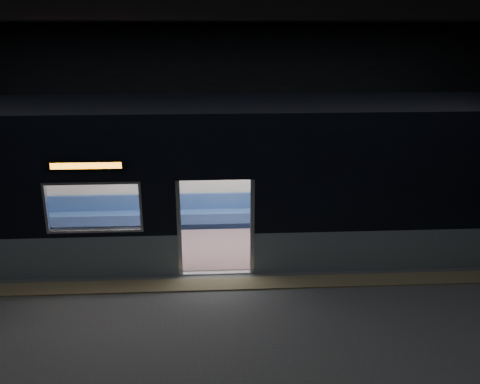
{
  "coord_description": "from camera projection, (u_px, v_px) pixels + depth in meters",
  "views": [
    {
      "loc": [
        -0.05,
        -8.5,
        4.92
      ],
      "look_at": [
        0.56,
        2.3,
        1.37
      ],
      "focal_mm": 38.0,
      "sensor_mm": 36.0,
      "label": 1
    }
  ],
  "objects": [
    {
      "name": "passenger",
      "position": [
        342.0,
        197.0,
        12.9
      ],
      "size": [
        0.37,
        0.63,
        1.31
      ],
      "rotation": [
        0.0,
        0.0,
        0.0
      ],
      "color": "black",
      "rests_on": "metro_car"
    },
    {
      "name": "transit_map",
      "position": [
        291.0,
        169.0,
        12.91
      ],
      "size": [
        0.94,
        0.03,
        0.61
      ],
      "primitive_type": "cube",
      "color": "white",
      "rests_on": "metro_car"
    },
    {
      "name": "handbag",
      "position": [
        343.0,
        204.0,
        12.74
      ],
      "size": [
        0.29,
        0.27,
        0.12
      ],
      "primitive_type": "cube",
      "rotation": [
        0.0,
        0.0,
        -0.36
      ],
      "color": "black",
      "rests_on": "passenger"
    },
    {
      "name": "station_floor",
      "position": [
        217.0,
        299.0,
        9.6
      ],
      "size": [
        24.0,
        14.0,
        0.01
      ],
      "primitive_type": "cube",
      "color": "#47494C",
      "rests_on": "ground"
    },
    {
      "name": "station_envelope",
      "position": [
        214.0,
        105.0,
        8.46
      ],
      "size": [
        24.0,
        14.0,
        5.0
      ],
      "color": "black",
      "rests_on": "station_floor"
    },
    {
      "name": "tactile_strip",
      "position": [
        217.0,
        284.0,
        10.12
      ],
      "size": [
        22.8,
        0.5,
        0.03
      ],
      "primitive_type": "cube",
      "color": "#8C7F59",
      "rests_on": "station_floor"
    },
    {
      "name": "metro_car",
      "position": [
        215.0,
        169.0,
        11.44
      ],
      "size": [
        18.0,
        3.04,
        3.35
      ],
      "color": "gray",
      "rests_on": "station_floor"
    }
  ]
}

